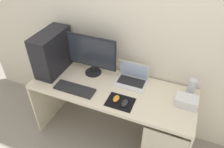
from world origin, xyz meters
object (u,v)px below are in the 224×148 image
Objects in this scene: mouse_right at (125,103)px; projector at (186,101)px; speaker at (191,87)px; monitor at (92,54)px; keyboard at (75,89)px; laptop at (132,78)px; mouse_left at (116,99)px; pc_tower at (52,52)px.

projector is at bearing 22.30° from mouse_right.
speaker is 0.17m from projector.
keyboard is at bearing -98.42° from monitor.
laptop is 1.60× the size of projector.
laptop is 3.34× the size of mouse_left.
laptop is 0.59m from projector.
pc_tower is 0.87m from mouse_left.
monitor is 3.00× the size of speaker.
keyboard is 4.38× the size of mouse_left.
mouse_left is at bearing -151.33° from speaker.
speaker is 1.91× the size of mouse_left.
speaker is at bearing 2.63° from laptop.
projector is 0.57m from mouse_right.
laptop is at bearing 166.94° from projector.
speaker is 0.44× the size of keyboard.
mouse_right is at bearing -33.64° from monitor.
pc_tower is 4.98× the size of mouse_right.
speaker is 0.74m from mouse_left.
projector is 0.65m from mouse_left.
projector is at bearing 17.09° from mouse_left.
pc_tower is 1.46m from projector.
pc_tower is 1.14× the size of keyboard.
speaker reaches higher than projector.
projector is (-0.02, -0.16, -0.05)m from speaker.
mouse_left is 1.00× the size of mouse_right.
mouse_left is 0.10m from mouse_right.
laptop is (0.87, 0.12, -0.19)m from pc_tower.
projector reaches higher than keyboard.
keyboard is 0.45m from mouse_left.
pc_tower reaches higher than mouse_right.
mouse_left is at bearing -37.29° from monitor.
projector is 1.09m from keyboard.
pc_tower is at bearing -174.26° from speaker.
laptop is at bearing 7.84° from pc_tower.
pc_tower is 0.44m from monitor.
laptop is 0.60m from keyboard.
laptop is at bearing -177.37° from speaker.
pc_tower reaches higher than monitor.
speaker is at bearing 18.85° from keyboard.
monitor reaches higher than mouse_right.
mouse_left is (0.45, 0.02, 0.01)m from keyboard.
mouse_left is (-0.64, -0.35, -0.07)m from speaker.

